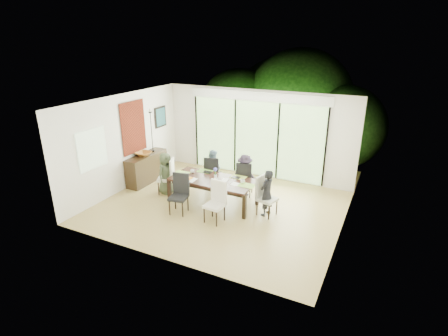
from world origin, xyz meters
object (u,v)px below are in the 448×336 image
at_px(laptop, 183,174).
at_px(person_far_left, 213,169).
at_px(chair_right_end, 267,196).
at_px(person_far_right, 245,175).
at_px(vase, 215,177).
at_px(cup_c, 243,181).
at_px(chair_near_right, 214,203).
at_px(chair_far_left, 213,172).
at_px(chair_near_left, 178,195).
at_px(person_left_end, 166,173).
at_px(chair_left_end, 165,176).
at_px(sideboard, 147,168).
at_px(cup_a, 193,171).
at_px(chair_far_right, 245,178).
at_px(person_right_end, 267,193).
at_px(table_top, 213,180).
at_px(bowl, 144,154).

bearing_deg(laptop, person_far_left, 45.92).
relative_size(chair_right_end, person_far_right, 0.85).
bearing_deg(vase, cup_c, 3.81).
relative_size(chair_right_end, chair_near_right, 1.00).
height_order(chair_far_left, chair_near_left, same).
height_order(person_far_left, person_far_right, same).
relative_size(chair_near_right, person_left_end, 0.85).
xyz_separation_m(chair_near_right, vase, (-0.45, 0.92, 0.24)).
distance_m(chair_left_end, sideboard, 1.08).
distance_m(laptop, cup_c, 1.66).
xyz_separation_m(person_far_left, cup_a, (-0.25, -0.68, 0.14)).
bearing_deg(chair_far_right, vase, 45.70).
bearing_deg(person_right_end, cup_a, -78.98).
bearing_deg(sideboard, person_far_right, 7.36).
height_order(chair_right_end, chair_far_right, same).
distance_m(table_top, person_right_end, 1.48).
bearing_deg(cup_c, chair_near_right, -107.19).
distance_m(person_left_end, laptop, 0.65).
relative_size(chair_right_end, vase, 9.17).
relative_size(person_right_end, person_far_left, 1.00).
bearing_deg(chair_near_right, chair_right_end, 46.76).
distance_m(person_far_left, person_far_right, 1.00).
relative_size(person_far_left, laptop, 3.91).
distance_m(chair_near_left, chair_near_right, 1.00).
distance_m(chair_near_left, person_far_right, 2.00).
height_order(person_far_left, sideboard, person_far_left).
relative_size(chair_far_left, person_far_right, 0.85).
bearing_deg(chair_near_left, person_far_right, 48.70).
bearing_deg(person_far_left, chair_right_end, 160.81).
distance_m(chair_near_left, laptop, 0.87).
xyz_separation_m(person_left_end, person_right_end, (2.96, 0.00, 0.00)).
distance_m(vase, bowl, 2.56).
bearing_deg(chair_near_left, chair_near_right, -9.60).
relative_size(chair_left_end, laptop, 3.33).
distance_m(table_top, person_far_left, 0.95).
bearing_deg(laptop, person_far_right, 12.79).
bearing_deg(chair_left_end, table_top, 66.03).
relative_size(chair_far_right, bowl, 2.22).
bearing_deg(vase, person_right_end, -2.00).
bearing_deg(bowl, sideboard, 90.00).
distance_m(table_top, vase, 0.11).
relative_size(chair_left_end, vase, 9.17).
relative_size(chair_near_right, person_far_right, 0.85).
relative_size(chair_far_right, cup_a, 8.87).
xyz_separation_m(person_far_left, laptop, (-0.40, -0.93, 0.11)).
bearing_deg(chair_near_left, chair_left_end, 129.38).
xyz_separation_m(person_far_left, cup_c, (1.25, -0.73, 0.14)).
distance_m(chair_left_end, chair_far_left, 1.35).
bearing_deg(vase, cup_a, 172.41).
relative_size(table_top, cup_a, 19.35).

